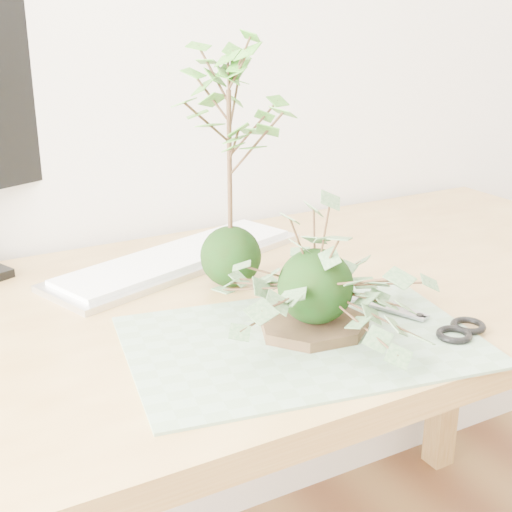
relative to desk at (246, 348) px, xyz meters
name	(u,v)px	position (x,y,z in m)	size (l,w,h in m)	color
desk	(246,348)	(0.00, 0.00, 0.00)	(1.60, 0.70, 0.74)	tan
cutting_mat	(302,341)	(-0.01, -0.17, 0.09)	(0.46, 0.31, 0.00)	gray
stone_dish	(314,326)	(0.02, -0.16, 0.10)	(0.16, 0.16, 0.01)	black
ivy_kokedama	(317,252)	(0.02, -0.16, 0.21)	(0.37, 0.37, 0.20)	black
maple_kokedama	(229,106)	(0.00, 0.05, 0.37)	(0.26, 0.26, 0.40)	black
keyboard	(178,259)	(-0.03, 0.19, 0.10)	(0.50, 0.29, 0.02)	silver
scissors	(441,326)	(0.18, -0.24, 0.10)	(0.10, 0.20, 0.01)	gray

